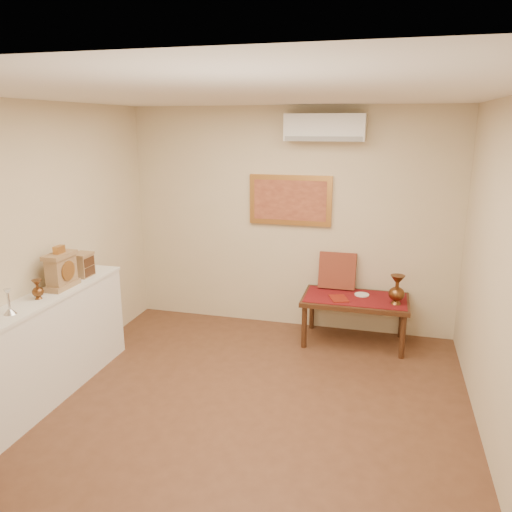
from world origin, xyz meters
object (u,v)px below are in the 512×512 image
(brass_urn_tall, at_px, (397,286))
(wooden_chest, at_px, (83,265))
(low_table, at_px, (355,303))
(mantel_clock, at_px, (61,270))
(display_ledge, at_px, (51,345))

(brass_urn_tall, xyz_separation_m, wooden_chest, (-3.12, -1.17, 0.34))
(wooden_chest, relative_size, low_table, 0.20)
(mantel_clock, height_order, low_table, mantel_clock)
(wooden_chest, bearing_deg, brass_urn_tall, 20.60)
(brass_urn_tall, xyz_separation_m, display_ledge, (-3.12, -1.78, -0.27))
(brass_urn_tall, bearing_deg, display_ledge, -150.34)
(display_ledge, relative_size, wooden_chest, 8.28)
(brass_urn_tall, relative_size, mantel_clock, 0.98)
(brass_urn_tall, height_order, wooden_chest, wooden_chest)
(low_table, bearing_deg, display_ledge, -144.90)
(wooden_chest, bearing_deg, display_ledge, -90.45)
(display_ledge, distance_m, low_table, 3.27)
(brass_urn_tall, distance_m, display_ledge, 3.60)
(display_ledge, bearing_deg, wooden_chest, 89.55)
(mantel_clock, bearing_deg, wooden_chest, 93.31)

